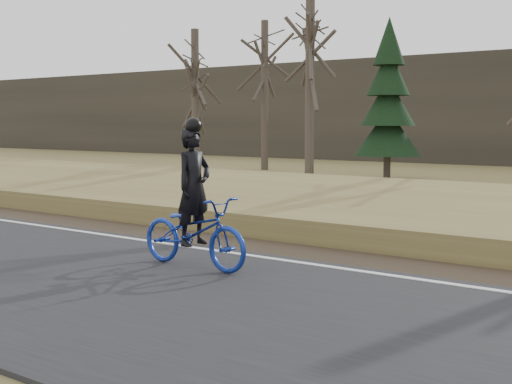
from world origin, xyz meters
The scene contains 12 objects.
ground centered at (0.00, 0.00, 0.00)m, with size 120.00×120.00×0.00m, color olive.
road centered at (0.00, -2.50, 0.03)m, with size 120.00×6.00×0.06m, color black.
edge_line centered at (0.00, 0.20, 0.07)m, with size 120.00×0.12×0.01m, color silver.
shoulder centered at (0.00, 1.20, 0.02)m, with size 120.00×1.60×0.04m, color #473A2B.
embankment centered at (0.00, 4.20, 0.22)m, with size 120.00×5.00×0.44m, color olive.
ballast centered at (0.00, 8.00, 0.23)m, with size 120.00×3.00×0.45m, color slate.
railroad centered at (0.00, 8.00, 0.53)m, with size 120.00×2.40×0.29m.
cyclist centered at (2.92, -1.07, 0.78)m, with size 2.12×0.80×2.29m.
bare_tree_far_left centered at (-11.70, 15.23, 3.23)m, with size 0.36×0.36×6.47m, color #50463B.
bare_tree_left centered at (-10.16, 18.44, 3.54)m, with size 0.36×0.36×7.08m, color #50463B.
bare_tree_near_left centered at (-4.69, 13.93, 3.45)m, with size 0.36×0.36×6.90m, color #50463B.
conifer centered at (-2.70, 16.53, 3.02)m, with size 2.60×2.60×6.38m.
Camera 1 is at (10.19, -9.09, 2.28)m, focal length 50.00 mm.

